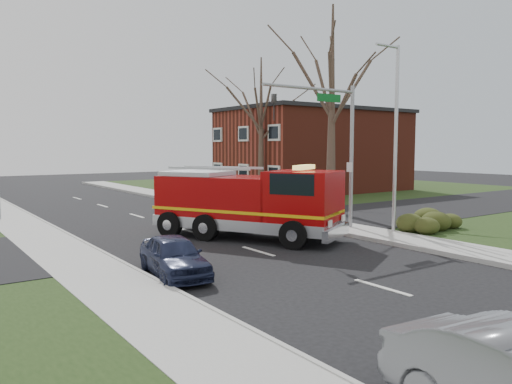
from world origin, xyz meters
TOP-DOWN VIEW (x-y plane):
  - ground at (0.00, 0.00)m, footprint 120.00×120.00m
  - sidewalk_right at (6.20, 0.00)m, footprint 2.40×80.00m
  - sidewalk_left at (-6.20, 0.00)m, footprint 2.40×80.00m
  - cross_street_right at (22.40, 4.00)m, footprint 30.00×8.00m
  - brick_building at (19.00, 18.00)m, footprint 15.40×10.40m
  - health_center_sign at (10.50, 12.50)m, footprint 0.12×2.00m
  - hedge_corner at (9.00, -1.00)m, footprint 2.80×2.00m
  - bare_tree_near at (9.50, 6.00)m, footprint 6.00×6.00m
  - bare_tree_far at (11.00, 15.00)m, footprint 5.25×5.25m
  - traffic_signal_mast at (5.21, 1.50)m, footprint 5.29×0.18m
  - streetlight_pole at (7.14, -0.50)m, footprint 1.48×0.16m
  - fire_engine at (1.29, 2.47)m, footprint 6.16×8.33m
  - parked_car_maroon at (-4.20, -1.44)m, footprint 2.04×3.88m

SIDE VIEW (x-z plane):
  - ground at x=0.00m, z-range 0.00..0.00m
  - sidewalk_right at x=6.20m, z-range 0.00..0.15m
  - sidewalk_left at x=-6.20m, z-range 0.00..0.15m
  - cross_street_right at x=22.40m, z-range 0.00..0.15m
  - hedge_corner at x=9.00m, z-range 0.13..1.03m
  - parked_car_maroon at x=-4.20m, z-range 0.00..1.26m
  - health_center_sign at x=10.50m, z-range 0.18..1.58m
  - fire_engine at x=1.29m, z-range -0.15..3.07m
  - brick_building at x=19.00m, z-range 0.03..7.28m
  - streetlight_pole at x=7.14m, z-range 0.35..8.75m
  - traffic_signal_mast at x=5.21m, z-range 1.31..8.11m
  - bare_tree_far at x=11.00m, z-range 1.24..11.74m
  - bare_tree_near at x=9.50m, z-range 1.41..13.41m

